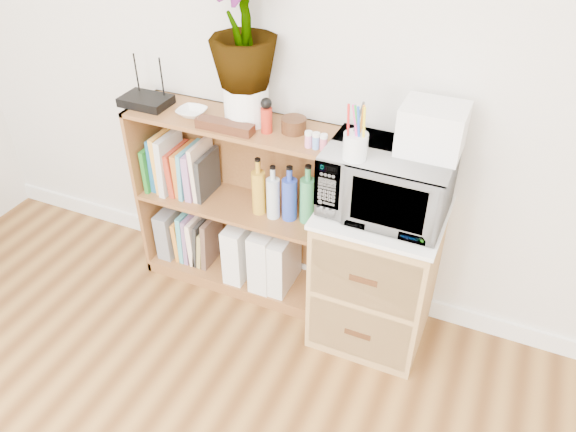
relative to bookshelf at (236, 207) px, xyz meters
The scene contains 21 objects.
skirting_board 0.57m from the bookshelf, 21.80° to the left, with size 4.00×0.02×0.10m, color white.
bookshelf is the anchor object (origin of this frame).
wicker_unit 0.76m from the bookshelf, ahead, with size 0.50×0.45×0.70m, color #9E7542.
microwave 0.85m from the bookshelf, ahead, with size 0.50×0.34×0.28m, color silver.
pen_cup 0.88m from the bookshelf, 15.79° to the right, with size 0.09×0.09×0.10m, color white.
small_appliance 1.08m from the bookshelf, ahead, with size 0.24×0.20×0.19m, color white.
router 0.66m from the bookshelf, behind, with size 0.23×0.15×0.04m, color black.
white_bowl 0.52m from the bookshelf, behind, with size 0.13×0.13×0.03m, color white.
plant_pot 0.56m from the bookshelf, 15.10° to the left, with size 0.20×0.20×0.17m, color white.
potted_plant 0.90m from the bookshelf, 15.10° to the left, with size 0.29×0.29×0.52m, color #2B6D2B.
trinket_box 0.51m from the bookshelf, 74.12° to the right, with size 0.26×0.07×0.04m, color #34180E.
kokeshi_doll 0.57m from the bookshelf, 11.34° to the right, with size 0.05×0.05×0.11m, color #AE2515.
wooden_bowl 0.59m from the bookshelf, ahead, with size 0.11×0.11×0.06m, color #3A1D10.
paint_jars 0.68m from the bookshelf, 11.43° to the right, with size 0.10×0.04×0.05m, color #D4768A.
file_box 0.49m from the bookshelf, behind, with size 0.08×0.22×0.27m, color slate.
magazine_holder_left 0.25m from the bookshelf, 24.07° to the right, with size 0.10×0.26×0.32m, color white.
magazine_holder_mid 0.29m from the bookshelf, ahead, with size 0.11×0.27×0.33m, color silver.
magazine_holder_right 0.36m from the bookshelf, ahead, with size 0.10×0.25×0.31m, color silver.
cookbooks 0.34m from the bookshelf, behind, with size 0.32×0.20×0.31m.
liquor_bottles 0.31m from the bookshelf, ahead, with size 0.30×0.07×0.29m.
lower_books 0.37m from the bookshelf, behind, with size 0.21×0.19×0.29m.
Camera 1 is at (0.80, 0.12, 2.07)m, focal length 35.00 mm.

